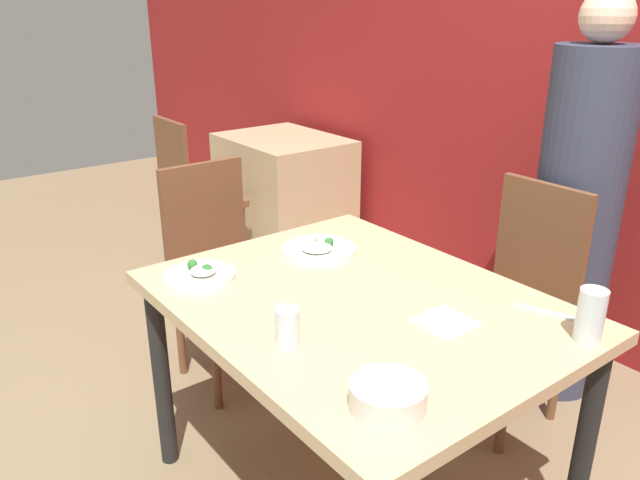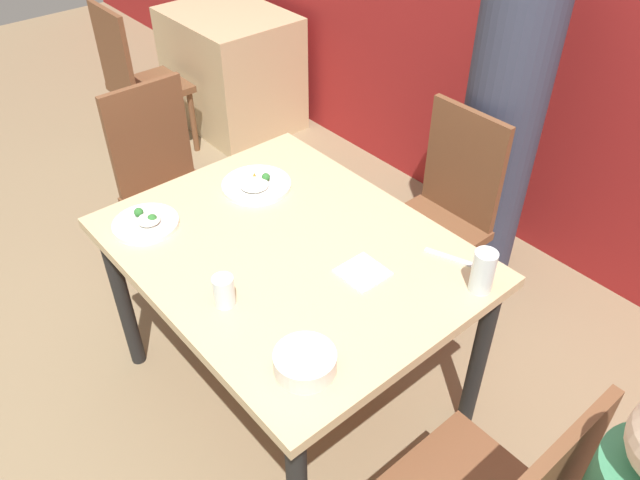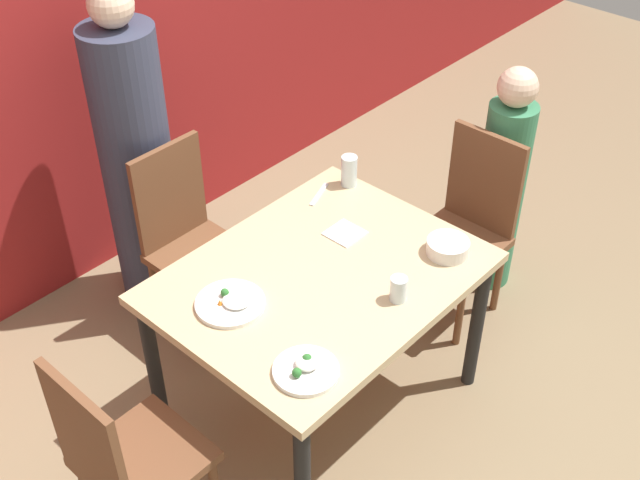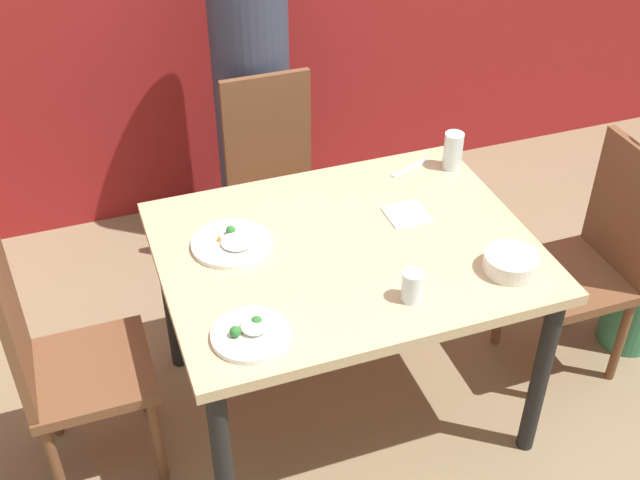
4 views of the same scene
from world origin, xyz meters
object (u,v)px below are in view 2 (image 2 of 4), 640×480
person_adult (498,135)px  plate_rice_adult (146,223)px  chair_adult_spot (440,212)px  bowl_curry (305,362)px  glass_water_tall (224,291)px

person_adult → plate_rice_adult: bearing=-105.6°
chair_adult_spot → bowl_curry: (0.45, -1.11, 0.28)m
bowl_curry → plate_rice_adult: size_ratio=0.75×
person_adult → plate_rice_adult: person_adult is taller
bowl_curry → glass_water_tall: size_ratio=1.69×
chair_adult_spot → person_adult: 0.42m
chair_adult_spot → glass_water_tall: bearing=-85.3°
glass_water_tall → plate_rice_adult: bearing=179.4°
person_adult → bowl_curry: person_adult is taller
person_adult → bowl_curry: bearing=-72.9°
chair_adult_spot → plate_rice_adult: bearing=-109.8°
chair_adult_spot → plate_rice_adult: 1.23m
person_adult → bowl_curry: 1.51m
chair_adult_spot → person_adult: (-0.00, 0.33, 0.25)m
person_adult → chair_adult_spot: bearing=-90.0°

